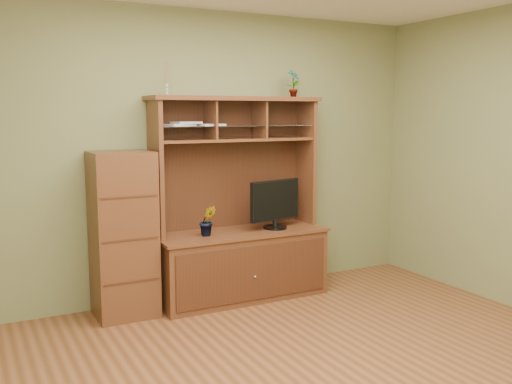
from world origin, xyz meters
TOP-DOWN VIEW (x-y plane):
  - room at (0.00, 0.00)m, footprint 4.54×4.04m
  - media_hutch at (0.18, 1.73)m, footprint 1.66×0.61m
  - monitor at (0.52, 1.64)m, footprint 0.58×0.23m
  - orchid_plant at (-0.18, 1.65)m, footprint 0.18×0.16m
  - top_plant at (0.80, 1.80)m, footprint 0.17×0.14m
  - reed_diffuser at (-0.48, 1.80)m, footprint 0.06×0.06m
  - magazines at (-0.26, 1.80)m, footprint 0.58×0.26m
  - side_cabinet at (-0.92, 1.75)m, footprint 0.51×0.47m

SIDE VIEW (x-z plane):
  - media_hutch at x=0.18m, z-range -0.43..1.47m
  - side_cabinet at x=-0.92m, z-range 0.00..1.43m
  - orchid_plant at x=-0.18m, z-range 0.65..0.93m
  - monitor at x=0.52m, z-range 0.66..1.13m
  - room at x=0.00m, z-range -0.02..2.72m
  - magazines at x=-0.26m, z-range 1.63..1.67m
  - reed_diffuser at x=-0.48m, z-range 1.87..2.16m
  - top_plant at x=0.80m, z-range 1.90..2.17m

